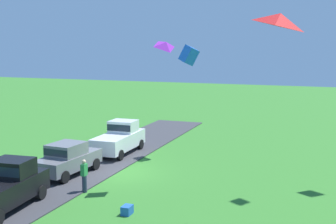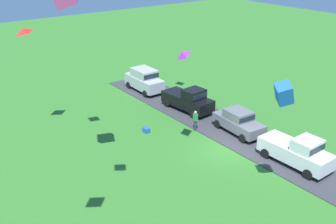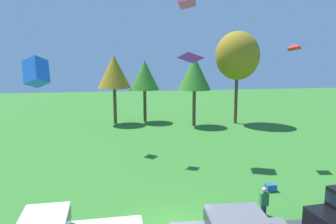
% 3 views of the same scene
% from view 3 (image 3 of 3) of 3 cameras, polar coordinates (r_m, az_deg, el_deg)
% --- Properties ---
extents(person_on_lawn, '(0.36, 0.24, 1.71)m').
position_cam_3_polar(person_on_lawn, '(15.61, 16.34, -15.33)').
color(person_on_lawn, '#2D334C').
rests_on(person_on_lawn, ground).
extents(tree_lone_near, '(3.63, 3.63, 7.67)m').
position_cam_3_polar(tree_lone_near, '(36.70, -9.37, 6.93)').
color(tree_lone_near, brown).
rests_on(tree_lone_near, ground).
extents(tree_right_of_center, '(3.35, 3.35, 7.08)m').
position_cam_3_polar(tree_right_of_center, '(37.45, -4.11, 6.39)').
color(tree_right_of_center, brown).
rests_on(tree_right_of_center, ground).
extents(tree_left_of_center, '(3.55, 3.55, 7.49)m').
position_cam_3_polar(tree_left_of_center, '(35.20, 4.64, 6.70)').
color(tree_left_of_center, brown).
rests_on(tree_left_of_center, ground).
extents(tree_far_right, '(4.84, 4.84, 10.21)m').
position_cam_3_polar(tree_far_right, '(37.27, 12.00, 9.52)').
color(tree_far_right, brown).
rests_on(tree_far_right, ground).
extents(cooler_box, '(0.56, 0.40, 0.40)m').
position_cam_3_polar(cooler_box, '(19.48, 17.44, -12.45)').
color(cooler_box, blue).
rests_on(cooler_box, ground).
extents(kite_diamond_topmost, '(1.30, 1.21, 0.66)m').
position_cam_3_polar(kite_diamond_topmost, '(16.64, 4.09, 9.77)').
color(kite_diamond_topmost, purple).
extents(kite_diamond_high_right, '(0.92, 1.11, 0.59)m').
position_cam_3_polar(kite_diamond_high_right, '(26.66, 21.05, 10.59)').
color(kite_diamond_high_right, red).
extents(kite_box_over_trees, '(1.20, 1.43, 1.46)m').
position_cam_3_polar(kite_box_over_trees, '(15.46, -21.98, 6.49)').
color(kite_box_over_trees, blue).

